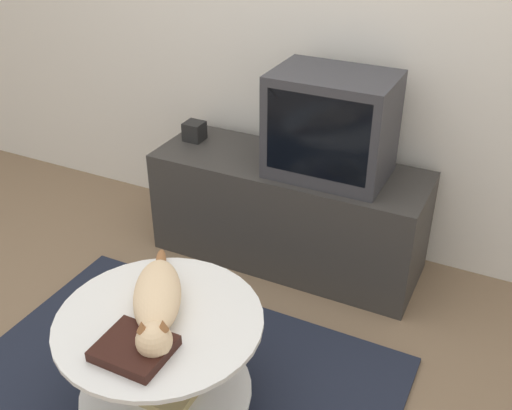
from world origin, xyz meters
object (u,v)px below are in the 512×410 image
at_px(dvd_box, 134,348).
at_px(cat, 157,302).
at_px(speaker, 194,131).
at_px(tv, 331,125).

distance_m(dvd_box, cat, 0.20).
height_order(dvd_box, cat, cat).
height_order(speaker, dvd_box, speaker).
relative_size(tv, cat, 1.02).
xyz_separation_m(dvd_box, cat, (-0.04, 0.19, 0.04)).
distance_m(tv, cat, 1.19).
bearing_deg(cat, dvd_box, -20.48).
height_order(tv, speaker, tv).
height_order(speaker, cat, speaker).
distance_m(speaker, dvd_box, 1.51).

